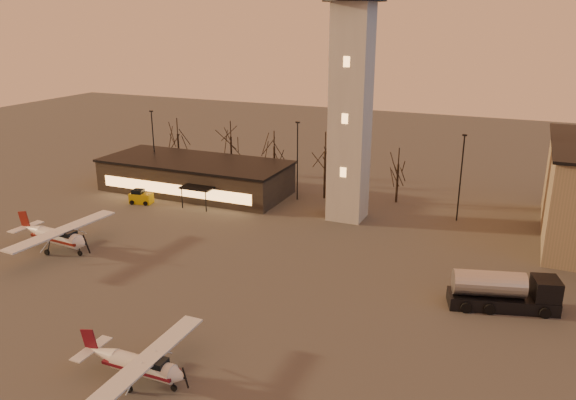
{
  "coord_description": "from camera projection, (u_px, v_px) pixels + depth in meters",
  "views": [
    {
      "loc": [
        18.31,
        -29.83,
        22.35
      ],
      "look_at": [
        -0.21,
        13.0,
        7.19
      ],
      "focal_mm": 35.0,
      "sensor_mm": 36.0,
      "label": 1
    }
  ],
  "objects": [
    {
      "name": "tree_row",
      "position": [
        274.0,
        143.0,
        77.37
      ],
      "size": [
        37.2,
        9.2,
        8.8
      ],
      "color": "black",
      "rests_on": "ground"
    },
    {
      "name": "cessna_front",
      "position": [
        145.0,
        369.0,
        35.77
      ],
      "size": [
        8.43,
        10.66,
        2.95
      ],
      "rotation": [
        0.0,
        0.0,
        0.01
      ],
      "color": "silver",
      "rests_on": "ground"
    },
    {
      "name": "control_tower",
      "position": [
        352.0,
        76.0,
        61.0
      ],
      "size": [
        6.8,
        6.8,
        32.6
      ],
      "color": "#A3A09B",
      "rests_on": "ground"
    },
    {
      "name": "ground",
      "position": [
        218.0,
        348.0,
        39.86
      ],
      "size": [
        220.0,
        220.0,
        0.0
      ],
      "primitive_type": "plane",
      "color": "#494543",
      "rests_on": "ground"
    },
    {
      "name": "light_poles",
      "position": [
        355.0,
        171.0,
        65.06
      ],
      "size": [
        58.5,
        12.25,
        10.14
      ],
      "color": "black",
      "rests_on": "ground"
    },
    {
      "name": "terminal",
      "position": [
        195.0,
        176.0,
        75.41
      ],
      "size": [
        25.4,
        12.2,
        4.3
      ],
      "color": "black",
      "rests_on": "ground"
    },
    {
      "name": "cessna_rear",
      "position": [
        61.0,
        240.0,
        56.14
      ],
      "size": [
        10.06,
        12.7,
        3.49
      ],
      "rotation": [
        0.0,
        0.0,
        -0.08
      ],
      "color": "silver",
      "rests_on": "ground"
    },
    {
      "name": "service_cart",
      "position": [
        141.0,
        198.0,
        70.93
      ],
      "size": [
        3.01,
        2.2,
        1.76
      ],
      "rotation": [
        0.0,
        0.0,
        0.19
      ],
      "color": "#C3A40B",
      "rests_on": "ground"
    },
    {
      "name": "fuel_truck",
      "position": [
        503.0,
        294.0,
        45.07
      ],
      "size": [
        8.78,
        4.54,
        3.13
      ],
      "rotation": [
        0.0,
        0.0,
        0.27
      ],
      "color": "black",
      "rests_on": "ground"
    }
  ]
}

